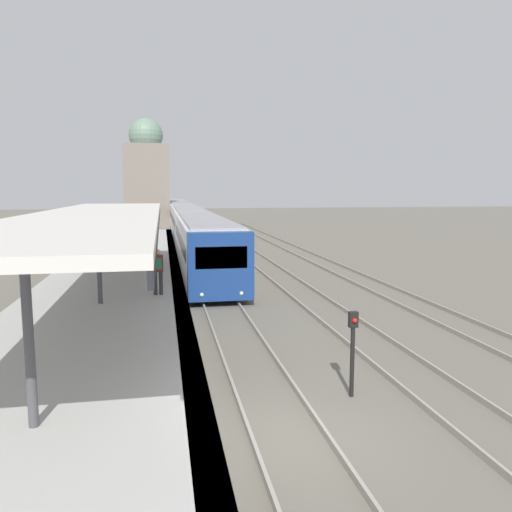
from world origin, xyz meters
name	(u,v)px	position (x,y,z in m)	size (l,w,h in m)	color
ground_plane	(288,438)	(0.00, 0.00, 0.00)	(240.00, 240.00, 0.00)	#666056
track_platform_line	(288,434)	(0.00, 0.00, 0.07)	(1.51, 120.00, 0.15)	gray
track_middle_line	(473,417)	(3.92, 0.00, 0.07)	(1.50, 120.00, 0.15)	gray
station_platform	(45,435)	(-4.38, 0.00, 0.47)	(5.83, 80.00, 0.94)	#A8A8A3
platform_canopy	(98,216)	(-4.34, 8.30, 3.86)	(4.00, 22.30, 3.04)	beige
person_on_platform	(158,268)	(-2.48, 9.35, 1.93)	(0.40, 0.40, 1.66)	#2D2D33
train_near	(184,218)	(0.00, 45.24, 1.75)	(2.69, 68.83, 3.16)	navy
signal_post_near	(353,345)	(1.91, 1.62, 1.23)	(0.20, 0.22, 2.00)	black
distant_domed_building	(147,176)	(-4.06, 56.46, 6.39)	(5.49, 5.49, 13.59)	slate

